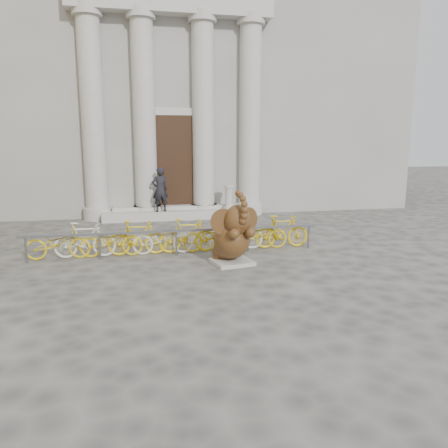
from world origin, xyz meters
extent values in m
plane|color=#474442|center=(0.00, 0.00, 0.00)|extent=(80.00, 80.00, 0.00)
cube|color=gray|center=(0.00, 15.00, 6.00)|extent=(22.00, 10.00, 12.00)
cube|color=#A8A59E|center=(0.00, 9.80, 8.40)|extent=(8.00, 1.00, 0.80)
cube|color=black|center=(0.00, 9.92, 2.30)|extent=(2.40, 0.16, 4.00)
cylinder|color=#A8A59E|center=(-3.20, 9.80, 4.00)|extent=(0.90, 0.90, 8.00)
cylinder|color=#A8A59E|center=(-1.20, 9.80, 4.00)|extent=(0.90, 0.90, 8.00)
cylinder|color=#A8A59E|center=(1.20, 9.80, 4.00)|extent=(0.90, 0.90, 8.00)
cylinder|color=#A8A59E|center=(3.20, 9.80, 4.00)|extent=(0.90, 0.90, 8.00)
cube|color=#A8A59E|center=(0.00, 9.40, 0.18)|extent=(6.00, 1.20, 0.36)
cube|color=#A8A59E|center=(0.74, 2.26, 0.05)|extent=(1.14, 1.06, 0.10)
ellipsoid|color=black|center=(0.70, 2.47, 0.39)|extent=(0.97, 0.94, 0.63)
ellipsoid|color=black|center=(0.74, 2.28, 0.67)|extent=(1.16, 1.34, 1.02)
cylinder|color=black|center=(0.42, 2.54, 0.23)|extent=(0.35, 0.35, 0.26)
cylinder|color=black|center=(0.94, 2.65, 0.23)|extent=(0.35, 0.35, 0.26)
cylinder|color=black|center=(0.61, 1.85, 0.87)|extent=(0.35, 0.62, 0.39)
cylinder|color=black|center=(1.03, 1.94, 0.87)|extent=(0.35, 0.62, 0.39)
ellipsoid|color=black|center=(0.81, 1.93, 1.22)|extent=(0.78, 0.75, 0.79)
cylinder|color=black|center=(0.46, 1.98, 1.18)|extent=(0.67, 0.12, 0.67)
cylinder|color=black|center=(1.11, 2.11, 1.18)|extent=(0.61, 0.37, 0.67)
cone|color=beige|center=(0.73, 1.72, 1.06)|extent=(0.16, 0.23, 0.11)
cone|color=beige|center=(0.97, 1.76, 1.06)|extent=(0.08, 0.23, 0.11)
cube|color=slate|center=(-0.60, 3.42, 0.70)|extent=(8.29, 0.06, 0.06)
cylinder|color=slate|center=(-4.55, 3.42, 0.35)|extent=(0.06, 0.06, 0.70)
cylinder|color=slate|center=(-2.67, 3.42, 0.35)|extent=(0.06, 0.06, 0.70)
cylinder|color=slate|center=(-0.60, 3.42, 0.35)|extent=(0.06, 0.06, 0.70)
cylinder|color=slate|center=(1.47, 3.42, 0.35)|extent=(0.06, 0.06, 0.70)
cylinder|color=slate|center=(3.34, 3.42, 0.35)|extent=(0.06, 0.06, 0.70)
imported|color=gold|center=(-3.79, 3.67, 0.50)|extent=(1.70, 0.50, 1.00)
imported|color=beige|center=(-3.08, 3.67, 0.50)|extent=(1.66, 0.47, 1.00)
imported|color=gold|center=(-2.37, 3.67, 0.50)|extent=(1.70, 0.50, 1.00)
imported|color=gold|center=(-1.67, 3.67, 0.50)|extent=(1.66, 0.47, 1.00)
imported|color=beige|center=(-0.96, 3.67, 0.50)|extent=(1.70, 0.50, 1.00)
imported|color=gold|center=(-0.25, 3.67, 0.50)|extent=(1.66, 0.47, 1.00)
imported|color=gold|center=(0.46, 3.67, 0.50)|extent=(1.70, 0.50, 1.00)
imported|color=beige|center=(1.17, 3.67, 0.50)|extent=(1.66, 0.47, 1.00)
imported|color=gold|center=(1.88, 3.67, 0.50)|extent=(1.70, 0.50, 1.00)
imported|color=gold|center=(2.59, 3.67, 0.50)|extent=(1.66, 0.47, 1.00)
imported|color=black|center=(-0.69, 9.05, 1.25)|extent=(0.74, 0.58, 1.78)
cylinder|color=#A8A59E|center=(2.13, 9.10, 0.42)|extent=(0.41, 0.41, 0.12)
cylinder|color=#A8A59E|center=(2.13, 9.10, 0.82)|extent=(0.29, 0.29, 0.92)
cylinder|color=#A8A59E|center=(2.13, 9.10, 1.31)|extent=(0.41, 0.41, 0.10)
camera|label=1|loc=(-1.70, -8.52, 3.18)|focal=35.00mm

